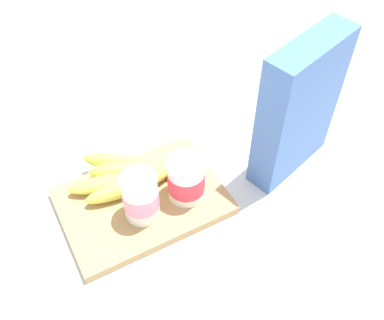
{
  "coord_description": "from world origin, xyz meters",
  "views": [
    {
      "loc": [
        0.15,
        0.47,
        0.69
      ],
      "look_at": [
        -0.1,
        0.0,
        0.07
      ],
      "focal_mm": 42.41,
      "sensor_mm": 36.0,
      "label": 1
    }
  ],
  "objects_px": {
    "cutting_board": "(142,201)",
    "yogurt_cup_front": "(186,180)",
    "yogurt_cup_back": "(141,197)",
    "cereal_box": "(298,109)",
    "banana_bunch": "(125,176)"
  },
  "relations": [
    {
      "from": "cereal_box",
      "to": "yogurt_cup_front",
      "type": "height_order",
      "value": "cereal_box"
    },
    {
      "from": "yogurt_cup_back",
      "to": "banana_bunch",
      "type": "distance_m",
      "value": 0.09
    },
    {
      "from": "yogurt_cup_front",
      "to": "yogurt_cup_back",
      "type": "distance_m",
      "value": 0.09
    },
    {
      "from": "cutting_board",
      "to": "yogurt_cup_front",
      "type": "relative_size",
      "value": 3.4
    },
    {
      "from": "yogurt_cup_front",
      "to": "banana_bunch",
      "type": "relative_size",
      "value": 0.44
    },
    {
      "from": "yogurt_cup_back",
      "to": "yogurt_cup_front",
      "type": "bearing_deg",
      "value": -179.39
    },
    {
      "from": "cutting_board",
      "to": "cereal_box",
      "type": "relative_size",
      "value": 1.03
    },
    {
      "from": "yogurt_cup_front",
      "to": "yogurt_cup_back",
      "type": "xyz_separation_m",
      "value": [
        0.09,
        0.0,
        0.01
      ]
    },
    {
      "from": "cutting_board",
      "to": "cereal_box",
      "type": "bearing_deg",
      "value": 172.27
    },
    {
      "from": "yogurt_cup_back",
      "to": "banana_bunch",
      "type": "height_order",
      "value": "yogurt_cup_back"
    },
    {
      "from": "cutting_board",
      "to": "yogurt_cup_front",
      "type": "height_order",
      "value": "yogurt_cup_front"
    },
    {
      "from": "yogurt_cup_back",
      "to": "cutting_board",
      "type": "bearing_deg",
      "value": -111.32
    },
    {
      "from": "cereal_box",
      "to": "yogurt_cup_back",
      "type": "distance_m",
      "value": 0.32
    },
    {
      "from": "yogurt_cup_front",
      "to": "banana_bunch",
      "type": "distance_m",
      "value": 0.12
    },
    {
      "from": "yogurt_cup_front",
      "to": "yogurt_cup_back",
      "type": "relative_size",
      "value": 0.87
    }
  ]
}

